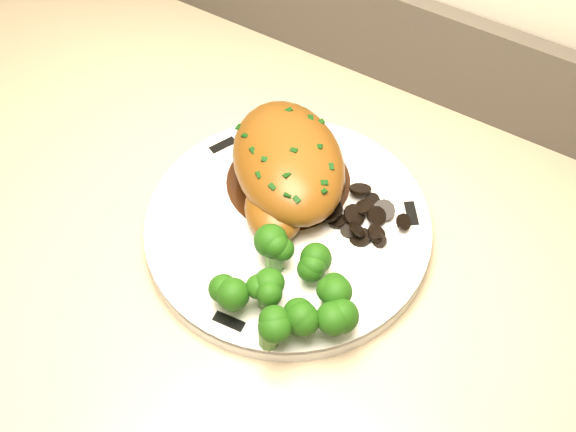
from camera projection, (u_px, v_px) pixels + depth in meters
The scene contains 9 objects.
counter at pixel (55, 299), 1.16m from camera, with size 1.91×0.64×0.95m.
plate at pixel (288, 228), 0.73m from camera, with size 0.29×0.29×0.02m, color white.
rim_accent_0 at pixel (411, 214), 0.72m from camera, with size 0.03×0.01×0.00m, color black.
rim_accent_1 at pixel (223, 145), 0.78m from camera, with size 0.03×0.01×0.00m, color black.
rim_accent_2 at pixel (229, 322), 0.65m from camera, with size 0.03×0.01×0.00m, color black.
gravy_pool at pixel (288, 181), 0.75m from camera, with size 0.13×0.13×0.00m, color black.
chicken_breast at pixel (287, 167), 0.72m from camera, with size 0.19×0.19×0.06m.
mushroom_pile at pixel (362, 217), 0.72m from camera, with size 0.08×0.06×0.02m.
broccoli_florets at pixel (290, 293), 0.64m from camera, with size 0.12×0.11×0.04m.
Camera 1 is at (0.91, 1.37, 1.42)m, focal length 45.00 mm.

